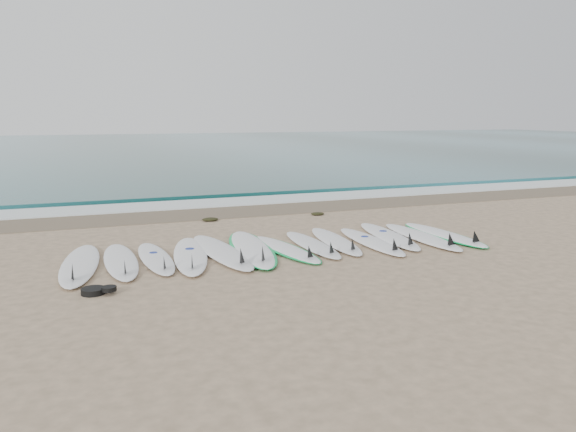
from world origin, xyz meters
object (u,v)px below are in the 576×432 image
object	(u,v)px
surfboard_12	(445,235)
leash_coil	(97,290)
surfboard_0	(80,265)
surfboard_6	(286,249)

from	to	relation	value
surfboard_12	leash_coil	distance (m)	6.69
surfboard_12	leash_coil	world-z (taller)	surfboard_12
surfboard_0	leash_coil	world-z (taller)	surfboard_0
surfboard_12	surfboard_0	bearing A→B (deg)	177.46
surfboard_6	surfboard_0	bearing A→B (deg)	170.28
surfboard_0	leash_coil	distance (m)	1.46
surfboard_0	surfboard_6	world-z (taller)	surfboard_0
surfboard_6	leash_coil	distance (m)	3.48
surfboard_0	surfboard_6	size ratio (longest dim) A/B	1.16
surfboard_6	leash_coil	world-z (taller)	surfboard_6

